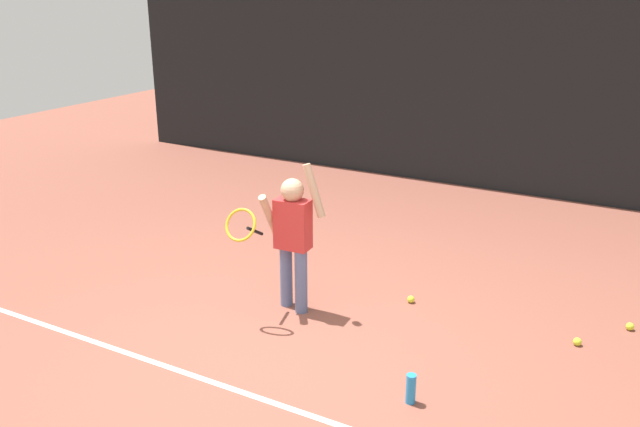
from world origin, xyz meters
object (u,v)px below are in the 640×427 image
at_px(tennis_ball_3, 630,326).
at_px(water_bottle, 411,389).
at_px(tennis_ball_2, 577,342).
at_px(tennis_player, 291,233).
at_px(tennis_ball_4, 411,299).

bearing_deg(tennis_ball_3, water_bottle, -123.97).
relative_size(water_bottle, tennis_ball_2, 3.33).
height_order(tennis_player, water_bottle, tennis_player).
distance_m(tennis_ball_2, tennis_ball_3, 0.59).
bearing_deg(tennis_ball_4, tennis_ball_2, -2.46).
distance_m(tennis_ball_2, tennis_ball_4, 1.45).
bearing_deg(tennis_ball_2, tennis_ball_4, 177.54).
bearing_deg(tennis_ball_4, tennis_player, -145.13).
distance_m(tennis_ball_3, tennis_ball_4, 1.84).
relative_size(tennis_ball_2, tennis_ball_4, 1.00).
bearing_deg(tennis_player, tennis_ball_4, 31.90).
xyz_separation_m(tennis_ball_2, tennis_ball_4, (-1.45, 0.06, 0.00)).
xyz_separation_m(water_bottle, tennis_ball_2, (0.89, 1.36, -0.08)).
bearing_deg(tennis_ball_4, water_bottle, -68.69).
height_order(water_bottle, tennis_ball_4, water_bottle).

